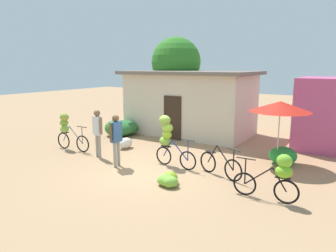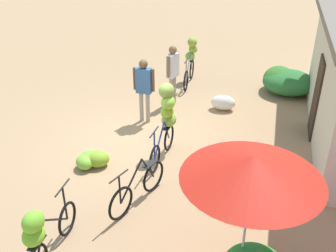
# 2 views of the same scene
# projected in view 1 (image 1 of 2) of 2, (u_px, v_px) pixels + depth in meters

# --- Properties ---
(ground_plane) EXTENTS (60.00, 60.00, 0.00)m
(ground_plane) POSITION_uv_depth(u_px,v_px,m) (145.00, 170.00, 10.02)
(ground_plane) COLOR tan
(building_low) EXTENTS (6.34, 3.78, 3.08)m
(building_low) POSITION_uv_depth(u_px,v_px,m) (190.00, 102.00, 15.29)
(building_low) COLOR beige
(building_low) RESTS_ON ground
(tree_behind_building) EXTENTS (2.74, 2.74, 4.91)m
(tree_behind_building) POSITION_uv_depth(u_px,v_px,m) (176.00, 63.00, 17.18)
(tree_behind_building) COLOR brown
(tree_behind_building) RESTS_ON ground
(hedge_bush_front_left) EXTENTS (1.16, 0.98, 0.78)m
(hedge_bush_front_left) POSITION_uv_depth(u_px,v_px,m) (116.00, 128.00, 14.81)
(hedge_bush_front_left) COLOR #357329
(hedge_bush_front_left) RESTS_ON ground
(hedge_bush_front_right) EXTENTS (1.39, 1.59, 0.74)m
(hedge_bush_front_right) POSITION_uv_depth(u_px,v_px,m) (123.00, 128.00, 14.97)
(hedge_bush_front_right) COLOR #2D6E33
(hedge_bush_front_right) RESTS_ON ground
(hedge_bush_mid) EXTENTS (0.92, 0.98, 0.60)m
(hedge_bush_mid) POSITION_uv_depth(u_px,v_px,m) (283.00, 156.00, 10.60)
(hedge_bush_mid) COLOR #258E33
(hedge_bush_mid) RESTS_ON ground
(market_umbrella) EXTENTS (2.00, 2.00, 2.18)m
(market_umbrella) POSITION_uv_depth(u_px,v_px,m) (280.00, 106.00, 10.18)
(market_umbrella) COLOR beige
(market_umbrella) RESTS_ON ground
(bicycle_leftmost) EXTENTS (1.73, 0.41, 1.47)m
(bicycle_leftmost) POSITION_uv_depth(u_px,v_px,m) (67.00, 129.00, 12.36)
(bicycle_leftmost) COLOR black
(bicycle_leftmost) RESTS_ON ground
(bicycle_near_pile) EXTENTS (1.60, 0.42, 1.72)m
(bicycle_near_pile) POSITION_uv_depth(u_px,v_px,m) (168.00, 136.00, 10.29)
(bicycle_near_pile) COLOR black
(bicycle_near_pile) RESTS_ON ground
(bicycle_center_loaded) EXTENTS (1.60, 0.60, 0.96)m
(bicycle_center_loaded) POSITION_uv_depth(u_px,v_px,m) (220.00, 165.00, 9.37)
(bicycle_center_loaded) COLOR black
(bicycle_center_loaded) RESTS_ON ground
(bicycle_by_shop) EXTENTS (1.65, 0.42, 1.24)m
(bicycle_by_shop) POSITION_uv_depth(u_px,v_px,m) (277.00, 174.00, 7.56)
(bicycle_by_shop) COLOR black
(bicycle_by_shop) RESTS_ON ground
(banana_pile_on_ground) EXTENTS (0.81, 0.87, 0.35)m
(banana_pile_on_ground) POSITION_uv_depth(u_px,v_px,m) (168.00, 180.00, 8.74)
(banana_pile_on_ground) COLOR #7AB738
(banana_pile_on_ground) RESTS_ON ground
(produce_sack) EXTENTS (0.46, 0.71, 0.44)m
(produce_sack) POSITION_uv_depth(u_px,v_px,m) (126.00, 143.00, 12.64)
(produce_sack) COLOR silver
(produce_sack) RESTS_ON ground
(person_vendor) EXTENTS (0.56, 0.31, 1.76)m
(person_vendor) POSITION_uv_depth(u_px,v_px,m) (98.00, 128.00, 11.23)
(person_vendor) COLOR gray
(person_vendor) RESTS_ON ground
(person_bystander) EXTENTS (0.23, 0.58, 1.76)m
(person_bystander) POSITION_uv_depth(u_px,v_px,m) (116.00, 135.00, 10.19)
(person_bystander) COLOR gray
(person_bystander) RESTS_ON ground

